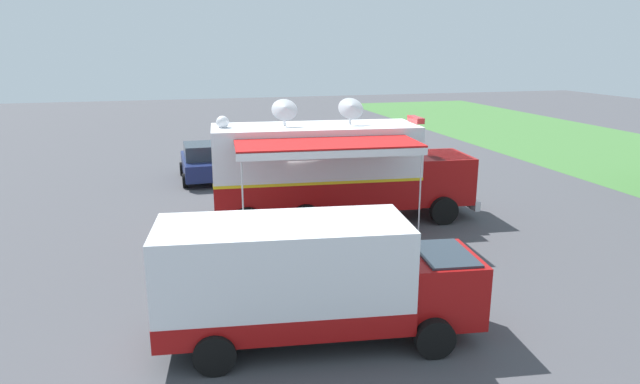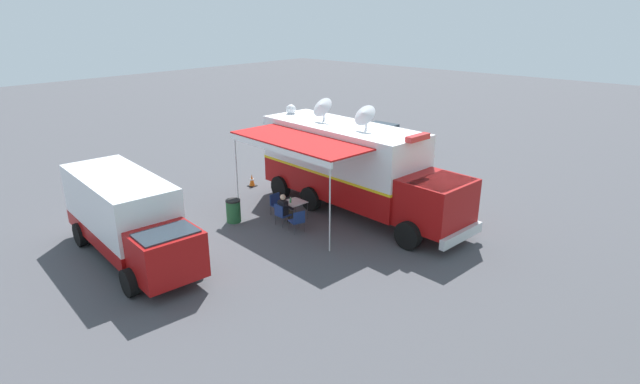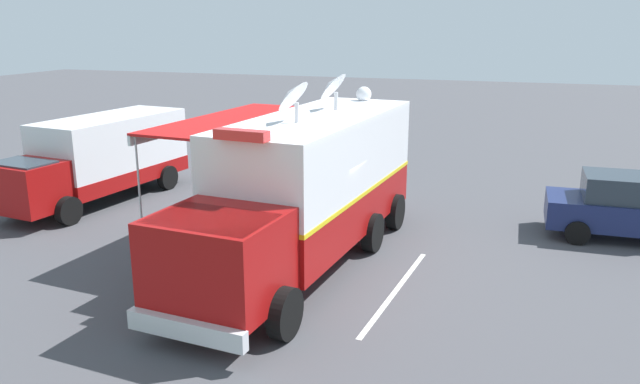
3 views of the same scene
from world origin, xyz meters
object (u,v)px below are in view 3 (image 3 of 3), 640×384
folding_chair_at_table (216,216)px  seated_responder (222,212)px  command_truck (305,184)px  folding_chair_spare_by_truck (198,226)px  folding_chair_beside_table (252,209)px  traffic_cone (341,191)px  trash_bin (213,199)px  car_behind_truck (627,207)px  folding_table (243,212)px  support_truck (101,158)px  water_bottle (238,206)px

folding_chair_at_table → seated_responder: bearing=175.0°
command_truck → folding_chair_spare_by_truck: size_ratio=11.11×
folding_chair_at_table → folding_chair_beside_table: size_ratio=1.00×
traffic_cone → folding_chair_beside_table: bearing=64.3°
folding_chair_at_table → seated_responder: seated_responder is taller
seated_responder → trash_bin: (1.17, -1.69, -0.20)m
folding_chair_beside_table → seated_responder: 1.08m
folding_chair_spare_by_truck → car_behind_truck: bearing=-159.2°
folding_table → trash_bin: 2.39m
trash_bin → support_truck: size_ratio=0.13×
water_bottle → traffic_cone: (-1.68, -4.25, -0.55)m
folding_chair_spare_by_truck → trash_bin: trash_bin is taller
folding_chair_at_table → command_truck: bearing=159.7°
water_bottle → folding_chair_beside_table: (-0.02, -0.81, -0.32)m
folding_chair_at_table → car_behind_truck: car_behind_truck is taller
seated_responder → car_behind_truck: (-10.50, -3.19, 0.23)m
folding_chair_spare_by_truck → traffic_cone: (-2.36, -5.30, -0.23)m
folding_chair_at_table → support_truck: 5.56m
water_bottle → support_truck: (5.78, -1.80, 0.55)m
water_bottle → seated_responder: (0.45, 0.15, -0.18)m
command_truck → support_truck: command_truck is taller
folding_chair_at_table → trash_bin: bearing=-59.7°
car_behind_truck → water_bottle: bearing=16.8°
support_truck → folding_chair_at_table: bearing=159.4°
water_bottle → folding_chair_at_table: size_ratio=0.26×
command_truck → trash_bin: bearing=-34.8°
seated_responder → support_truck: bearing=-20.1°
command_truck → trash_bin: 5.13m
folding_table → car_behind_truck: size_ratio=0.20×
seated_responder → folding_chair_beside_table: bearing=-116.0°
support_truck → folding_chair_beside_table: bearing=170.3°
car_behind_truck → folding_table: bearing=17.3°
support_truck → car_behind_truck: 15.89m
folding_table → car_behind_truck: bearing=-162.7°
water_bottle → folding_chair_spare_by_truck: water_bottle is taller
folding_table → folding_chair_at_table: (0.80, 0.09, -0.16)m
folding_table → support_truck: (5.94, -1.84, 0.71)m
folding_chair_beside_table → traffic_cone: size_ratio=1.50×
folding_chair_beside_table → car_behind_truck: size_ratio=0.21×
support_truck → folding_chair_spare_by_truck: bearing=150.8°
folding_chair_beside_table → seated_responder: bearing=64.0°
folding_table → trash_bin: (1.78, -1.58, -0.22)m
folding_chair_at_table → trash_bin: (0.98, -1.67, -0.06)m
folding_table → traffic_cone: bearing=-109.4°
folding_chair_spare_by_truck → trash_bin: (0.94, -2.59, -0.06)m
water_bottle → folding_chair_at_table: water_bottle is taller
water_bottle → trash_bin: (1.62, -1.54, -0.38)m
water_bottle → folding_chair_spare_by_truck: size_ratio=0.26×
folding_chair_spare_by_truck → traffic_cone: size_ratio=1.50×
traffic_cone → folding_table: bearing=70.6°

